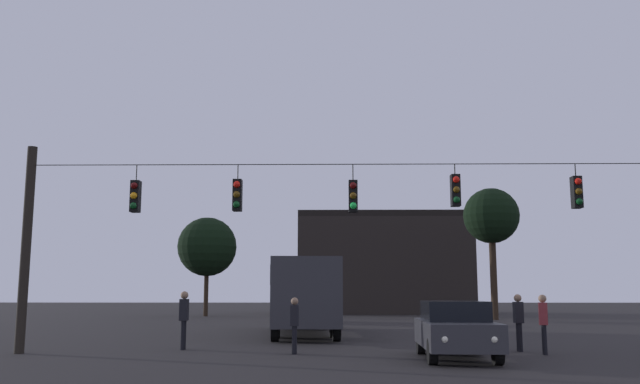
# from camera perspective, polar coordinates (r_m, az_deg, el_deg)

# --- Properties ---
(ground_plane) EXTENTS (168.00, 168.00, 0.00)m
(ground_plane) POSITION_cam_1_polar(r_m,az_deg,el_deg) (28.78, 2.11, -12.14)
(ground_plane) COLOR black
(ground_plane) RESTS_ON ground
(overhead_signal_span) EXTENTS (19.50, 0.44, 6.11)m
(overhead_signal_span) POSITION_cam_1_polar(r_m,az_deg,el_deg) (19.48, 2.67, -3.14)
(overhead_signal_span) COLOR black
(overhead_signal_span) RESTS_ON ground
(city_bus) EXTENTS (3.08, 11.12, 3.00)m
(city_bus) POSITION_cam_1_polar(r_m,az_deg,el_deg) (28.38, -1.37, -8.43)
(city_bus) COLOR #2D2D33
(city_bus) RESTS_ON ground
(car_near_right) EXTENTS (1.96, 4.39, 1.52)m
(car_near_right) POSITION_cam_1_polar(r_m,az_deg,el_deg) (18.31, 11.62, -11.49)
(car_near_right) COLOR #2D2D33
(car_near_right) RESTS_ON ground
(car_far_left) EXTENTS (2.24, 4.47, 1.52)m
(car_far_left) POSITION_cam_1_polar(r_m,az_deg,el_deg) (39.69, -1.93, -10.03)
(car_far_left) COLOR #99999E
(car_far_left) RESTS_ON ground
(pedestrian_crossing_left) EXTENTS (0.33, 0.41, 1.69)m
(pedestrian_crossing_left) POSITION_cam_1_polar(r_m,az_deg,el_deg) (20.21, 18.75, -10.48)
(pedestrian_crossing_left) COLOR black
(pedestrian_crossing_left) RESTS_ON ground
(pedestrian_crossing_center) EXTENTS (0.25, 0.36, 1.69)m
(pedestrian_crossing_center) POSITION_cam_1_polar(r_m,az_deg,el_deg) (21.06, 16.79, -10.46)
(pedestrian_crossing_center) COLOR black
(pedestrian_crossing_center) RESTS_ON ground
(pedestrian_crossing_right) EXTENTS (0.25, 0.36, 1.79)m
(pedestrian_crossing_right) POSITION_cam_1_polar(r_m,az_deg,el_deg) (21.22, -11.69, -10.47)
(pedestrian_crossing_right) COLOR black
(pedestrian_crossing_right) RESTS_ON ground
(pedestrian_near_bus) EXTENTS (0.24, 0.36, 1.60)m
(pedestrian_near_bus) POSITION_cam_1_polar(r_m,az_deg,el_deg) (19.40, -2.21, -11.17)
(pedestrian_near_bus) COLOR black
(pedestrian_near_bus) RESTS_ON ground
(corner_building) EXTENTS (14.05, 8.69, 8.23)m
(corner_building) POSITION_cam_1_polar(r_m,az_deg,el_deg) (56.56, 5.44, -6.22)
(corner_building) COLOR black
(corner_building) RESTS_ON ground
(tree_left_silhouette) EXTENTS (3.61, 3.61, 8.50)m
(tree_left_silhouette) POSITION_cam_1_polar(r_m,az_deg,el_deg) (44.50, 14.58, -2.11)
(tree_left_silhouette) COLOR #2D2116
(tree_left_silhouette) RESTS_ON ground
(tree_behind_building) EXTENTS (4.39, 4.39, 7.30)m
(tree_behind_building) POSITION_cam_1_polar(r_m,az_deg,el_deg) (50.07, -9.72, -4.70)
(tree_behind_building) COLOR #2D2116
(tree_behind_building) RESTS_ON ground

